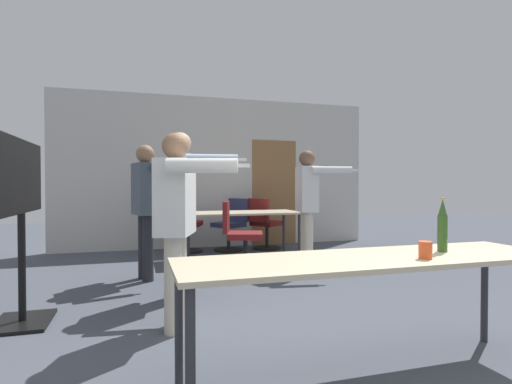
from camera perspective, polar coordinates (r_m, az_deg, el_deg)
back_wall at (r=7.66m, az=-5.10°, el=2.73°), size 5.98×0.12×2.82m
conference_table_near at (r=2.55m, az=16.32°, el=-10.29°), size 2.38×0.64×0.74m
conference_table_far at (r=6.36m, az=-2.26°, el=-3.45°), size 1.86×0.81×0.74m
tv_screen at (r=3.90m, az=-30.55°, el=-1.79°), size 0.44×1.26×1.56m
person_near_casual at (r=5.60m, az=7.41°, el=-0.79°), size 0.74×0.70×1.65m
person_right_polo at (r=5.11m, az=-15.36°, el=-0.95°), size 0.87×0.63×1.67m
person_center_tall at (r=4.20m, az=-10.58°, el=-0.76°), size 0.76×0.66×1.72m
person_left_plaid at (r=3.30m, az=-11.19°, el=-2.88°), size 0.69×0.81×1.60m
office_chair_far_left at (r=7.20m, az=-3.53°, el=-4.90°), size 0.68×0.66×0.92m
office_chair_mid_tucked at (r=7.12m, az=-10.30°, el=-4.78°), size 0.64×0.59×0.96m
office_chair_far_right at (r=5.43m, az=-2.34°, el=-6.62°), size 0.63×0.58×0.95m
office_chair_near_pushed at (r=7.27m, az=1.22°, el=-4.80°), size 0.68×0.67×0.93m
beer_bottle at (r=2.86m, az=25.10°, el=-4.47°), size 0.06×0.06×0.35m
drink_cup at (r=2.56m, az=23.04°, el=-7.65°), size 0.08×0.08×0.10m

